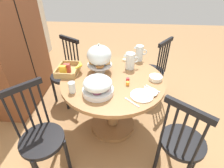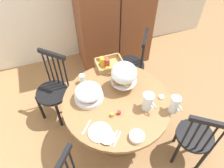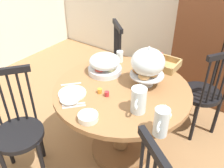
# 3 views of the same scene
# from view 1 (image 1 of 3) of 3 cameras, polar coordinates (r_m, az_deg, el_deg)

# --- Properties ---
(ground_plane) EXTENTS (10.00, 10.00, 0.00)m
(ground_plane) POSITION_cam_1_polar(r_m,az_deg,el_deg) (2.36, 1.10, -13.52)
(ground_plane) COLOR #997047
(wooden_armoire) EXTENTS (1.18, 0.60, 1.96)m
(wooden_armoire) POSITION_cam_1_polar(r_m,az_deg,el_deg) (2.72, -32.10, 12.88)
(wooden_armoire) COLOR brown
(wooden_armoire) RESTS_ON ground_plane
(dining_table) EXTENTS (1.13, 1.13, 0.74)m
(dining_table) POSITION_cam_1_polar(r_m,az_deg,el_deg) (2.01, 0.26, -3.77)
(dining_table) COLOR olive
(dining_table) RESTS_ON ground_plane
(windsor_chair_near_window) EXTENTS (0.46, 0.46, 0.97)m
(windsor_chair_near_window) POSITION_cam_1_polar(r_m,az_deg,el_deg) (2.58, -14.84, 2.89)
(windsor_chair_near_window) COLOR black
(windsor_chair_near_window) RESTS_ON ground_plane
(windsor_chair_by_cabinet) EXTENTS (0.47, 0.47, 0.97)m
(windsor_chair_by_cabinet) POSITION_cam_1_polar(r_m,az_deg,el_deg) (1.77, -22.45, -16.28)
(windsor_chair_by_cabinet) COLOR black
(windsor_chair_by_cabinet) RESTS_ON ground_plane
(windsor_chair_facing_door) EXTENTS (0.47, 0.47, 0.97)m
(windsor_chair_facing_door) POSITION_cam_1_polar(r_m,az_deg,el_deg) (1.73, 22.02, -17.75)
(windsor_chair_facing_door) COLOR black
(windsor_chair_facing_door) RESTS_ON ground_plane
(windsor_chair_far_side) EXTENTS (0.46, 0.46, 0.97)m
(windsor_chair_far_side) POSITION_cam_1_polar(r_m,az_deg,el_deg) (2.64, 13.03, 3.93)
(windsor_chair_far_side) COLOR black
(windsor_chair_far_side) RESTS_ON ground_plane
(pastry_stand_with_dome) EXTENTS (0.28, 0.28, 0.34)m
(pastry_stand_with_dome) POSITION_cam_1_polar(r_m,az_deg,el_deg) (1.91, -4.22, 9.11)
(pastry_stand_with_dome) COLOR silver
(pastry_stand_with_dome) RESTS_ON dining_table
(fruit_platter_covered) EXTENTS (0.30, 0.30, 0.18)m
(fruit_platter_covered) POSITION_cam_1_polar(r_m,az_deg,el_deg) (1.62, -4.74, -0.55)
(fruit_platter_covered) COLOR silver
(fruit_platter_covered) RESTS_ON dining_table
(orange_juice_pitcher) EXTENTS (0.10, 0.18, 0.20)m
(orange_juice_pitcher) POSITION_cam_1_polar(r_m,az_deg,el_deg) (2.26, 9.05, 9.89)
(orange_juice_pitcher) COLOR silver
(orange_juice_pitcher) RESTS_ON dining_table
(milk_pitcher) EXTENTS (0.11, 0.19, 0.19)m
(milk_pitcher) POSITION_cam_1_polar(r_m,az_deg,el_deg) (2.05, 6.03, 7.40)
(milk_pitcher) COLOR silver
(milk_pitcher) RESTS_ON dining_table
(cereal_basket) EXTENTS (0.32, 0.30, 0.12)m
(cereal_basket) POSITION_cam_1_polar(r_m,az_deg,el_deg) (2.03, -14.04, 4.71)
(cereal_basket) COLOR tan
(cereal_basket) RESTS_ON dining_table
(china_plate_large) EXTENTS (0.22, 0.22, 0.01)m
(china_plate_large) POSITION_cam_1_polar(r_m,az_deg,el_deg) (1.65, 9.84, -3.76)
(china_plate_large) COLOR white
(china_plate_large) RESTS_ON dining_table
(china_plate_small) EXTENTS (0.15, 0.15, 0.01)m
(china_plate_small) POSITION_cam_1_polar(r_m,az_deg,el_deg) (1.69, 12.37, -2.58)
(china_plate_small) COLOR white
(china_plate_small) RESTS_ON china_plate_large
(cereal_bowl) EXTENTS (0.14, 0.14, 0.04)m
(cereal_bowl) POSITION_cam_1_polar(r_m,az_deg,el_deg) (1.91, 14.22, 1.97)
(cereal_bowl) COLOR white
(cereal_bowl) RESTS_ON dining_table
(drinking_glass) EXTENTS (0.06, 0.06, 0.11)m
(drinking_glass) POSITION_cam_1_polar(r_m,az_deg,el_deg) (1.69, -13.11, -1.06)
(drinking_glass) COLOR silver
(drinking_glass) RESTS_ON dining_table
(butter_dish) EXTENTS (0.06, 0.06, 0.02)m
(butter_dish) POSITION_cam_1_polar(r_m,az_deg,el_deg) (2.26, 4.27, 8.01)
(butter_dish) COLOR beige
(butter_dish) RESTS_ON dining_table
(jam_jar_strawberry) EXTENTS (0.04, 0.04, 0.04)m
(jam_jar_strawberry) POSITION_cam_1_polar(r_m,az_deg,el_deg) (1.83, 5.25, 1.41)
(jam_jar_strawberry) COLOR #B7282D
(jam_jar_strawberry) RESTS_ON dining_table
(jam_jar_apricot) EXTENTS (0.04, 0.04, 0.04)m
(jam_jar_apricot) POSITION_cam_1_polar(r_m,az_deg,el_deg) (1.77, 5.21, 0.18)
(jam_jar_apricot) COLOR orange
(jam_jar_apricot) RESTS_ON dining_table
(table_knife) EXTENTS (0.13, 0.13, 0.01)m
(table_knife) POSITION_cam_1_polar(r_m,az_deg,el_deg) (1.75, 12.75, -1.88)
(table_knife) COLOR silver
(table_knife) RESTS_ON dining_table
(dinner_fork) EXTENTS (0.13, 0.13, 0.01)m
(dinner_fork) POSITION_cam_1_polar(r_m,az_deg,el_deg) (1.77, 13.33, -1.49)
(dinner_fork) COLOR silver
(dinner_fork) RESTS_ON dining_table
(soup_spoon) EXTENTS (0.13, 0.13, 0.01)m
(soup_spoon) POSITION_cam_1_polar(r_m,az_deg,el_deg) (1.57, 6.56, -6.01)
(soup_spoon) COLOR silver
(soup_spoon) RESTS_ON dining_table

